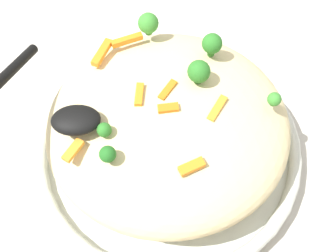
{
  "coord_description": "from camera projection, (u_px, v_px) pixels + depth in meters",
  "views": [
    {
      "loc": [
        -0.01,
        -0.26,
        0.52
      ],
      "look_at": [
        0.0,
        0.0,
        0.08
      ],
      "focal_mm": 43.5,
      "sensor_mm": 36.0,
      "label": 1
    }
  ],
  "objects": [
    {
      "name": "broccoli_floret_1",
      "position": [
        199.0,
        72.0,
        0.48
      ],
      "size": [
        0.03,
        0.03,
        0.03
      ],
      "color": "#296820",
      "rests_on": "pasta_mound"
    },
    {
      "name": "broccoli_floret_4",
      "position": [
        148.0,
        23.0,
        0.52
      ],
      "size": [
        0.03,
        0.03,
        0.03
      ],
      "color": "#377928",
      "rests_on": "pasta_mound"
    },
    {
      "name": "carrot_piece_2",
      "position": [
        139.0,
        95.0,
        0.48
      ],
      "size": [
        0.01,
        0.03,
        0.01
      ],
      "primitive_type": "cube",
      "rotation": [
        0.0,
        0.0,
        4.63
      ],
      "color": "orange",
      "rests_on": "pasta_mound"
    },
    {
      "name": "serving_bowl",
      "position": [
        168.0,
        147.0,
        0.57
      ],
      "size": [
        0.36,
        0.36,
        0.04
      ],
      "color": "silver",
      "rests_on": "ground_plane"
    },
    {
      "name": "pasta_mound",
      "position": [
        168.0,
        124.0,
        0.51
      ],
      "size": [
        0.31,
        0.3,
        0.1
      ],
      "primitive_type": "ellipsoid",
      "color": "beige",
      "rests_on": "serving_bowl"
    },
    {
      "name": "carrot_piece_5",
      "position": [
        217.0,
        109.0,
        0.47
      ],
      "size": [
        0.03,
        0.04,
        0.01
      ],
      "primitive_type": "cube",
      "rotation": [
        0.0,
        0.0,
        1.02
      ],
      "color": "orange",
      "rests_on": "pasta_mound"
    },
    {
      "name": "carrot_piece_7",
      "position": [
        73.0,
        150.0,
        0.45
      ],
      "size": [
        0.02,
        0.03,
        0.01
      ],
      "primitive_type": "cube",
      "rotation": [
        0.0,
        0.0,
        4.15
      ],
      "color": "orange",
      "rests_on": "pasta_mound"
    },
    {
      "name": "broccoli_floret_3",
      "position": [
        108.0,
        154.0,
        0.43
      ],
      "size": [
        0.02,
        0.02,
        0.02
      ],
      "color": "#205B1C",
      "rests_on": "pasta_mound"
    },
    {
      "name": "carrot_piece_3",
      "position": [
        164.0,
        90.0,
        0.48
      ],
      "size": [
        0.02,
        0.03,
        0.01
      ],
      "primitive_type": "cube",
      "rotation": [
        0.0,
        0.0,
        0.98
      ],
      "color": "orange",
      "rests_on": "pasta_mound"
    },
    {
      "name": "carrot_piece_1",
      "position": [
        102.0,
        52.0,
        0.52
      ],
      "size": [
        0.03,
        0.04,
        0.01
      ],
      "primitive_type": "cube",
      "rotation": [
        0.0,
        0.0,
        4.31
      ],
      "color": "orange",
      "rests_on": "pasta_mound"
    },
    {
      "name": "broccoli_floret_0",
      "position": [
        275.0,
        102.0,
        0.47
      ],
      "size": [
        0.02,
        0.02,
        0.02
      ],
      "color": "#377928",
      "rests_on": "pasta_mound"
    },
    {
      "name": "carrot_piece_6",
      "position": [
        127.0,
        40.0,
        0.53
      ],
      "size": [
        0.04,
        0.02,
        0.01
      ],
      "primitive_type": "cube",
      "rotation": [
        0.0,
        0.0,
        3.51
      ],
      "color": "orange",
      "rests_on": "pasta_mound"
    },
    {
      "name": "carrot_piece_4",
      "position": [
        192.0,
        167.0,
        0.44
      ],
      "size": [
        0.03,
        0.02,
        0.01
      ],
      "primitive_type": "cube",
      "rotation": [
        0.0,
        0.0,
        0.43
      ],
      "color": "orange",
      "rests_on": "pasta_mound"
    },
    {
      "name": "broccoli_floret_2",
      "position": [
        212.0,
        44.0,
        0.5
      ],
      "size": [
        0.03,
        0.03,
        0.03
      ],
      "color": "#296820",
      "rests_on": "pasta_mound"
    },
    {
      "name": "broccoli_floret_5",
      "position": [
        104.0,
        130.0,
        0.45
      ],
      "size": [
        0.02,
        0.02,
        0.02
      ],
      "color": "#296820",
      "rests_on": "pasta_mound"
    },
    {
      "name": "carrot_piece_0",
      "position": [
        169.0,
        108.0,
        0.47
      ],
      "size": [
        0.03,
        0.01,
        0.01
      ],
      "primitive_type": "cube",
      "rotation": [
        0.0,
        0.0,
        3.25
      ],
      "color": "orange",
      "rests_on": "pasta_mound"
    },
    {
      "name": "serving_spoon",
      "position": [
        44.0,
        108.0,
        0.45
      ],
      "size": [
        0.14,
        0.17,
        0.08
      ],
      "color": "black",
      "rests_on": "pasta_mound"
    },
    {
      "name": "ground_plane",
      "position": [
        168.0,
        154.0,
        0.58
      ],
      "size": [
        2.4,
        2.4,
        0.0
      ],
      "primitive_type": "plane",
      "color": "beige"
    }
  ]
}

